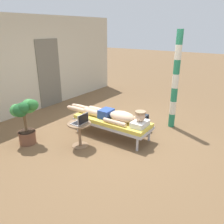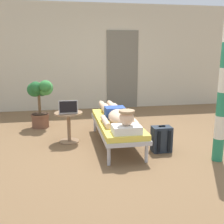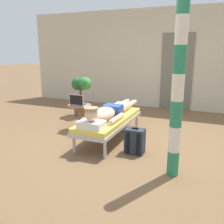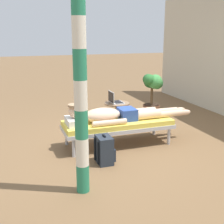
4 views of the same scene
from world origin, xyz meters
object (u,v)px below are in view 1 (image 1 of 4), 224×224
at_px(lounge_chair, 112,122).
at_px(person_reclining, 113,115).
at_px(laptop, 81,121).
at_px(potted_plant, 25,116).
at_px(side_table, 80,131).
at_px(backpack, 142,123).
at_px(porch_post, 175,81).

height_order(lounge_chair, person_reclining, person_reclining).
relative_size(lounge_chair, person_reclining, 0.84).
distance_m(laptop, potted_plant, 1.20).
bearing_deg(side_table, potted_plant, 117.74).
xyz_separation_m(backpack, potted_plant, (-1.94, 1.73, 0.44)).
relative_size(backpack, porch_post, 0.18).
distance_m(potted_plant, porch_post, 3.47).
height_order(lounge_chair, backpack, backpack).
height_order(laptop, porch_post, porch_post).
bearing_deg(lounge_chair, potted_plant, 135.56).
xyz_separation_m(backpack, porch_post, (0.67, -0.49, 0.97)).
bearing_deg(person_reclining, side_table, 158.29).
height_order(person_reclining, potted_plant, potted_plant).
xyz_separation_m(lounge_chair, person_reclining, (0.00, -0.04, 0.17)).
height_order(lounge_chair, potted_plant, potted_plant).
bearing_deg(person_reclining, potted_plant, 134.72).
xyz_separation_m(lounge_chair, potted_plant, (-1.32, 1.29, 0.29)).
bearing_deg(backpack, person_reclining, 147.52).
relative_size(person_reclining, porch_post, 0.93).
xyz_separation_m(laptop, porch_post, (2.08, -1.14, 0.58)).
height_order(person_reclining, backpack, person_reclining).
bearing_deg(side_table, backpack, -26.76).
relative_size(side_table, laptop, 1.69).
height_order(lounge_chair, laptop, laptop).
relative_size(lounge_chair, potted_plant, 1.87).
relative_size(person_reclining, laptop, 7.00).
xyz_separation_m(side_table, backpack, (1.41, -0.71, -0.16)).
bearing_deg(potted_plant, laptop, -63.40).
bearing_deg(lounge_chair, porch_post, -35.35).
distance_m(lounge_chair, potted_plant, 1.87).
xyz_separation_m(person_reclining, backpack, (0.63, -0.40, -0.32)).
relative_size(lounge_chair, backpack, 4.29).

